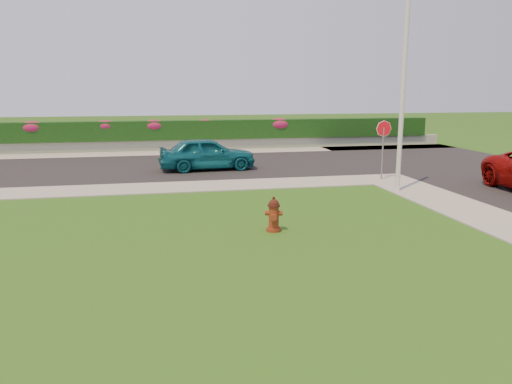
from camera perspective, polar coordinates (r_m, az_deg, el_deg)
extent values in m
plane|color=black|center=(9.68, 0.52, -9.40)|extent=(120.00, 120.00, 0.00)
cube|color=black|center=(23.30, -19.11, 2.49)|extent=(26.00, 8.00, 0.04)
cube|color=gray|center=(18.62, -24.07, -0.06)|extent=(24.00, 2.00, 0.04)
cube|color=gray|center=(20.23, 14.72, 1.44)|extent=(2.00, 2.00, 0.04)
cube|color=gray|center=(28.06, -9.68, 4.43)|extent=(34.00, 2.00, 0.04)
cube|color=gray|center=(29.52, -9.81, 5.32)|extent=(34.00, 0.40, 0.60)
cube|color=black|center=(29.54, -9.87, 6.98)|extent=(32.00, 0.90, 1.10)
cylinder|color=#53150D|center=(12.51, 2.03, -4.28)|extent=(0.37, 0.37, 0.09)
cylinder|color=#53150D|center=(12.42, 2.04, -2.82)|extent=(0.25, 0.25, 0.57)
cylinder|color=black|center=(12.35, 2.05, -1.54)|extent=(0.31, 0.31, 0.05)
sphere|color=black|center=(12.35, 2.05, -1.39)|extent=(0.25, 0.25, 0.25)
cylinder|color=black|center=(12.32, 2.05, -0.74)|extent=(0.08, 0.08, 0.08)
cylinder|color=#53150D|center=(12.41, 1.28, -2.41)|extent=(0.14, 0.15, 0.12)
cylinder|color=#53150D|center=(12.40, 2.80, -2.44)|extent=(0.14, 0.15, 0.12)
cylinder|color=#53150D|center=(12.26, 2.02, -2.91)|extent=(0.19, 0.17, 0.16)
imported|color=#0D5564|center=(21.78, -5.62, 4.40)|extent=(4.23, 1.94, 1.41)
cylinder|color=silver|center=(17.64, 16.41, 10.51)|extent=(0.16, 0.16, 6.53)
cylinder|color=slate|center=(19.90, 14.26, 4.22)|extent=(0.06, 0.06, 2.05)
cylinder|color=red|center=(19.80, 14.40, 7.02)|extent=(0.60, 0.05, 0.60)
cylinder|color=white|center=(19.80, 14.40, 7.02)|extent=(0.63, 0.04, 0.63)
ellipsoid|color=#A81C46|center=(30.12, -24.20, 6.75)|extent=(1.38, 0.89, 0.69)
ellipsoid|color=#A81C46|center=(29.52, -16.80, 7.25)|extent=(1.23, 0.79, 0.61)
ellipsoid|color=#A81C46|center=(29.40, -11.56, 7.45)|extent=(1.35, 0.87, 0.67)
ellipsoid|color=#A81C46|center=(29.55, -5.78, 7.78)|extent=(1.01, 0.65, 0.51)
ellipsoid|color=#A81C46|center=(30.33, 2.65, 7.75)|extent=(1.45, 0.93, 0.73)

